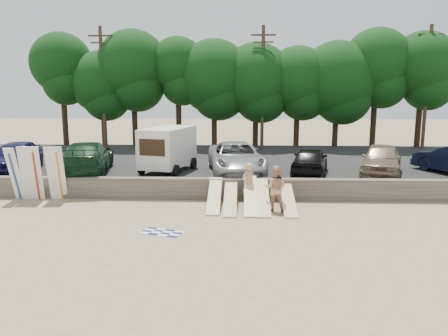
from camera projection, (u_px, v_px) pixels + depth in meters
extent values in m
plane|color=tan|center=(230.00, 217.00, 17.62)|extent=(120.00, 120.00, 0.00)
cube|color=#6B6356|center=(232.00, 189.00, 20.48)|extent=(44.00, 0.50, 1.00)
cube|color=#282828|center=(234.00, 165.00, 27.88)|extent=(44.00, 14.50, 0.70)
cylinder|color=#382616|center=(65.00, 118.00, 34.83)|extent=(0.44, 0.44, 4.35)
sphere|color=#124215|center=(61.00, 63.00, 34.08)|extent=(4.76, 4.76, 4.76)
cylinder|color=#382616|center=(104.00, 124.00, 34.90)|extent=(0.44, 0.44, 3.34)
sphere|color=#124215|center=(102.00, 83.00, 34.32)|extent=(4.95, 4.95, 4.95)
cylinder|color=#382616|center=(135.00, 119.00, 34.73)|extent=(0.44, 0.44, 4.19)
sphere|color=#124215|center=(133.00, 66.00, 34.00)|extent=(5.64, 5.64, 5.64)
cylinder|color=#382616|center=(179.00, 119.00, 34.60)|extent=(0.44, 0.44, 4.22)
sphere|color=#124215|center=(178.00, 65.00, 33.86)|extent=(4.44, 4.44, 4.44)
cylinder|color=#382616|center=(214.00, 122.00, 34.54)|extent=(0.44, 0.44, 3.65)
sphere|color=#124215|center=(214.00, 76.00, 33.91)|extent=(5.78, 5.78, 5.78)
cylinder|color=#382616|center=(255.00, 124.00, 34.43)|extent=(0.44, 0.44, 3.47)
sphere|color=#124215|center=(256.00, 80.00, 33.83)|extent=(5.73, 5.73, 5.73)
cylinder|color=#382616|center=(297.00, 124.00, 34.23)|extent=(0.44, 0.44, 3.47)
sphere|color=#124215|center=(298.00, 80.00, 33.63)|extent=(5.18, 5.18, 5.18)
cylinder|color=#382616|center=(335.00, 124.00, 34.20)|extent=(0.44, 0.44, 3.46)
sphere|color=#124215|center=(337.00, 80.00, 33.60)|extent=(6.00, 6.00, 6.00)
cylinder|color=#382616|center=(373.00, 119.00, 34.01)|extent=(0.44, 0.44, 4.33)
sphere|color=#124215|center=(377.00, 63.00, 33.26)|extent=(5.30, 5.30, 5.30)
cylinder|color=#382616|center=(419.00, 120.00, 33.51)|extent=(0.44, 0.44, 4.17)
sphere|color=#124215|center=(423.00, 66.00, 32.79)|extent=(5.13, 5.13, 5.13)
cylinder|color=#473321|center=(103.00, 88.00, 32.80)|extent=(0.26, 0.26, 9.00)
cube|color=#473321|center=(100.00, 36.00, 32.13)|extent=(1.80, 0.12, 0.12)
cube|color=#473321|center=(101.00, 43.00, 32.22)|extent=(1.50, 0.10, 0.10)
cylinder|color=#473321|center=(263.00, 88.00, 32.35)|extent=(0.26, 0.26, 9.00)
cube|color=#473321|center=(263.00, 35.00, 31.68)|extent=(1.80, 0.12, 0.12)
cube|color=#473321|center=(263.00, 42.00, 31.77)|extent=(1.50, 0.10, 0.10)
cylinder|color=#473321|center=(427.00, 88.00, 31.90)|extent=(0.26, 0.26, 9.00)
cube|color=#473321|center=(431.00, 34.00, 31.23)|extent=(1.80, 0.12, 0.12)
cube|color=#473321|center=(431.00, 41.00, 31.32)|extent=(1.50, 0.10, 0.10)
cube|color=silver|center=(168.00, 147.00, 23.54)|extent=(2.79, 4.09, 2.05)
cube|color=black|center=(152.00, 148.00, 21.74)|extent=(1.36, 0.41, 0.84)
cylinder|color=black|center=(142.00, 169.00, 22.88)|extent=(0.34, 0.64, 0.62)
cylinder|color=black|center=(176.00, 171.00, 22.30)|extent=(0.34, 0.64, 0.62)
cylinder|color=black|center=(162.00, 161.00, 25.16)|extent=(0.34, 0.64, 0.62)
cylinder|color=black|center=(193.00, 163.00, 24.58)|extent=(0.34, 0.64, 0.62)
imported|color=#121541|center=(16.00, 156.00, 23.53)|extent=(2.92, 5.20, 1.67)
imported|color=black|center=(87.00, 157.00, 23.33)|extent=(3.38, 6.08, 1.67)
imported|color=#9A9A9E|center=(236.00, 158.00, 23.18)|extent=(3.42, 6.16, 1.63)
imported|color=black|center=(310.00, 161.00, 22.77)|extent=(2.66, 4.57, 1.46)
imported|color=#846D54|center=(381.00, 159.00, 22.70)|extent=(3.40, 5.10, 1.61)
cube|color=white|center=(15.00, 174.00, 20.11)|extent=(0.55, 0.81, 2.52)
cube|color=white|center=(26.00, 173.00, 20.13)|extent=(0.56, 0.62, 2.56)
cube|color=white|center=(36.00, 173.00, 20.10)|extent=(0.56, 0.62, 2.56)
cube|color=white|center=(53.00, 173.00, 20.14)|extent=(0.53, 0.65, 2.55)
cube|color=white|center=(59.00, 173.00, 20.17)|extent=(0.57, 0.68, 2.55)
cube|color=beige|center=(214.00, 195.00, 19.10)|extent=(0.56, 2.86, 1.05)
cube|color=beige|center=(230.00, 198.00, 18.87)|extent=(0.56, 2.90, 0.90)
cube|color=beige|center=(251.00, 195.00, 18.82)|extent=(0.56, 2.81, 1.19)
cube|color=beige|center=(263.00, 197.00, 18.78)|extent=(0.56, 2.86, 1.04)
cube|color=beige|center=(288.00, 200.00, 18.76)|extent=(0.56, 2.91, 0.85)
imported|color=tan|center=(248.00, 184.00, 19.57)|extent=(0.81, 0.78, 1.87)
imported|color=tan|center=(275.00, 188.00, 18.45)|extent=(1.08, 0.92, 1.96)
cube|color=green|center=(263.00, 200.00, 19.84)|extent=(0.45, 0.40, 0.32)
cube|color=orange|center=(266.00, 200.00, 19.90)|extent=(0.36, 0.33, 0.22)
plane|color=white|center=(162.00, 232.00, 15.77)|extent=(1.90, 1.90, 0.00)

